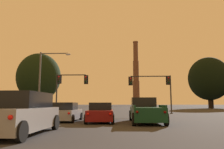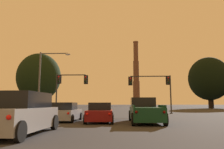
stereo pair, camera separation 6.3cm
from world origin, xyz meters
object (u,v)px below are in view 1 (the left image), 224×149
traffic_light_overhead_right (156,84)px  traffic_light_overhead_left (67,84)px  suv_left_lane_third (22,114)px  pickup_truck_right_lane_second (145,111)px  hatchback_left_lane_second (66,113)px  smokestack (136,80)px  sedan_center_lane_second (101,113)px  street_lamp (45,75)px

traffic_light_overhead_right → traffic_light_overhead_left: size_ratio=1.11×
traffic_light_overhead_right → suv_left_lane_third: bearing=-114.3°
pickup_truck_right_lane_second → traffic_light_overhead_right: bearing=77.7°
hatchback_left_lane_second → traffic_light_overhead_left: size_ratio=0.77×
suv_left_lane_third → traffic_light_overhead_left: 20.37m
suv_left_lane_third → traffic_light_overhead_right: size_ratio=0.82×
pickup_truck_right_lane_second → smokestack: 128.94m
hatchback_left_lane_second → sedan_center_lane_second: bearing=-7.5°
sedan_center_lane_second → traffic_light_overhead_right: bearing=62.6°
street_lamp → sedan_center_lane_second: bearing=-50.7°
traffic_light_overhead_right → smokestack: smokestack is taller
street_lamp → smokestack: (19.54, 117.94, 12.11)m
hatchback_left_lane_second → suv_left_lane_third: suv_left_lane_third is taller
street_lamp → pickup_truck_right_lane_second: bearing=-41.7°
sedan_center_lane_second → smokestack: (11.95, 127.23, 16.25)m
hatchback_left_lane_second → suv_left_lane_third: size_ratio=0.83×
hatchback_left_lane_second → traffic_light_overhead_right: traffic_light_overhead_right is taller
suv_left_lane_third → street_lamp: 17.30m
sedan_center_lane_second → traffic_light_overhead_left: (-5.78, 13.02, 3.42)m
pickup_truck_right_lane_second → traffic_light_overhead_right: traffic_light_overhead_right is taller
pickup_truck_right_lane_second → suv_left_lane_third: bearing=-133.6°
hatchback_left_lane_second → traffic_light_overhead_left: (-3.06, 12.64, 3.42)m
traffic_light_overhead_right → traffic_light_overhead_left: bearing=-176.3°
street_lamp → smokestack: bearing=80.6°
smokestack → hatchback_left_lane_second: bearing=-96.6°
suv_left_lane_third → street_lamp: street_lamp is taller
hatchback_left_lane_second → suv_left_lane_third: 7.29m
traffic_light_overhead_left → smokestack: (17.74, 114.21, 12.83)m
hatchback_left_lane_second → traffic_light_overhead_left: traffic_light_overhead_left is taller
pickup_truck_right_lane_second → smokestack: size_ratio=0.13×
traffic_light_overhead_left → pickup_truck_right_lane_second: bearing=-55.9°
suv_left_lane_third → hatchback_left_lane_second: bearing=89.5°
pickup_truck_right_lane_second → street_lamp: 15.11m
sedan_center_lane_second → suv_left_lane_third: bearing=-115.3°
sedan_center_lane_second → smokestack: smokestack is taller
street_lamp → smokestack: smokestack is taller
sedan_center_lane_second → street_lamp: bearing=126.8°
pickup_truck_right_lane_second → street_lamp: street_lamp is taller
hatchback_left_lane_second → street_lamp: (-4.87, 8.91, 4.14)m
suv_left_lane_third → smokestack: smokestack is taller
pickup_truck_right_lane_second → street_lamp: size_ratio=0.72×
pickup_truck_right_lane_second → suv_left_lane_third: (-6.20, -6.49, 0.09)m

